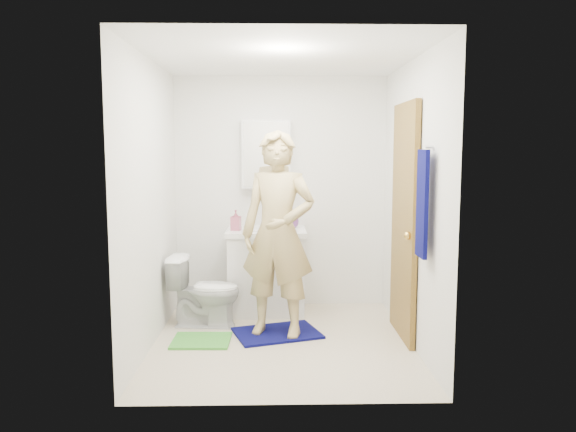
% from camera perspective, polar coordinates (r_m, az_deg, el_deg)
% --- Properties ---
extents(floor, '(2.20, 2.40, 0.02)m').
position_cam_1_polar(floor, '(4.96, -0.57, -12.77)').
color(floor, beige).
rests_on(floor, ground).
extents(ceiling, '(2.20, 2.40, 0.02)m').
position_cam_1_polar(ceiling, '(4.74, -0.61, 16.01)').
color(ceiling, white).
rests_on(ceiling, ground).
extents(wall_back, '(2.20, 0.02, 2.40)m').
position_cam_1_polar(wall_back, '(5.90, -0.74, 2.41)').
color(wall_back, silver).
rests_on(wall_back, ground).
extents(wall_front, '(2.20, 0.02, 2.40)m').
position_cam_1_polar(wall_front, '(3.50, -0.33, -0.63)').
color(wall_front, silver).
rests_on(wall_front, ground).
extents(wall_left, '(0.02, 2.40, 2.40)m').
position_cam_1_polar(wall_left, '(4.81, -13.93, 1.21)').
color(wall_left, silver).
rests_on(wall_left, ground).
extents(wall_right, '(0.02, 2.40, 2.40)m').
position_cam_1_polar(wall_right, '(4.84, 12.67, 1.28)').
color(wall_right, silver).
rests_on(wall_right, ground).
extents(vanity_cabinet, '(0.75, 0.55, 0.80)m').
position_cam_1_polar(vanity_cabinet, '(5.73, -2.21, -5.82)').
color(vanity_cabinet, white).
rests_on(vanity_cabinet, floor).
extents(countertop, '(0.79, 0.59, 0.05)m').
position_cam_1_polar(countertop, '(5.65, -2.23, -1.62)').
color(countertop, white).
rests_on(countertop, vanity_cabinet).
extents(sink_basin, '(0.40, 0.40, 0.03)m').
position_cam_1_polar(sink_basin, '(5.65, -2.23, -1.47)').
color(sink_basin, white).
rests_on(sink_basin, countertop).
extents(faucet, '(0.03, 0.03, 0.12)m').
position_cam_1_polar(faucet, '(5.82, -2.20, -0.53)').
color(faucet, silver).
rests_on(faucet, countertop).
extents(medicine_cabinet, '(0.50, 0.12, 0.70)m').
position_cam_1_polar(medicine_cabinet, '(5.82, -2.23, 6.28)').
color(medicine_cabinet, white).
rests_on(medicine_cabinet, wall_back).
extents(mirror_panel, '(0.46, 0.01, 0.66)m').
position_cam_1_polar(mirror_panel, '(5.75, -2.24, 6.28)').
color(mirror_panel, white).
rests_on(mirror_panel, wall_back).
extents(door, '(0.05, 0.80, 2.05)m').
position_cam_1_polar(door, '(4.99, 11.70, -0.55)').
color(door, olive).
rests_on(door, ground).
extents(door_knob, '(0.07, 0.07, 0.07)m').
position_cam_1_polar(door_knob, '(4.69, 12.08, -1.96)').
color(door_knob, gold).
rests_on(door_knob, door).
extents(towel, '(0.03, 0.24, 0.80)m').
position_cam_1_polar(towel, '(4.27, 13.48, 1.21)').
color(towel, '#08094D').
rests_on(towel, wall_right).
extents(towel_hook, '(0.06, 0.02, 0.02)m').
position_cam_1_polar(towel_hook, '(4.26, 14.16, 6.84)').
color(towel_hook, silver).
rests_on(towel_hook, wall_right).
extents(toilet, '(0.68, 0.43, 0.66)m').
position_cam_1_polar(toilet, '(5.36, -8.45, -7.53)').
color(toilet, white).
rests_on(toilet, floor).
extents(bath_mat, '(0.85, 0.72, 0.02)m').
position_cam_1_polar(bath_mat, '(5.14, -1.13, -11.80)').
color(bath_mat, '#08094D').
rests_on(bath_mat, floor).
extents(green_rug, '(0.50, 0.43, 0.02)m').
position_cam_1_polar(green_rug, '(5.01, -8.79, -12.40)').
color(green_rug, green).
rests_on(green_rug, floor).
extents(soap_dispenser, '(0.11, 0.11, 0.20)m').
position_cam_1_polar(soap_dispenser, '(5.59, -5.32, -0.42)').
color(soap_dispenser, '#AA4F68').
rests_on(soap_dispenser, countertop).
extents(toothbrush_cup, '(0.15, 0.15, 0.10)m').
position_cam_1_polar(toothbrush_cup, '(5.77, 0.48, -0.70)').
color(toothbrush_cup, '#6E387D').
rests_on(toothbrush_cup, countertop).
extents(man, '(0.75, 0.60, 1.79)m').
position_cam_1_polar(man, '(4.89, -1.02, -1.82)').
color(man, tan).
rests_on(man, bath_mat).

